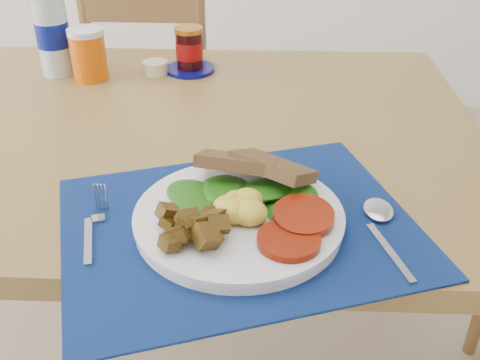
# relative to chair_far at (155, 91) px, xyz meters

# --- Properties ---
(table) EXTENTS (1.40, 0.90, 0.75)m
(table) POSITION_rel_chair_far_xyz_m (0.06, -0.68, 0.13)
(table) COLOR brown
(table) RESTS_ON ground
(chair_far) EXTENTS (0.39, 0.37, 1.04)m
(chair_far) POSITION_rel_chair_far_xyz_m (0.00, 0.00, 0.00)
(chair_far) COLOR brown
(chair_far) RESTS_ON ground
(placemat) EXTENTS (0.59, 0.52, 0.00)m
(placemat) POSITION_rel_chair_far_xyz_m (0.31, -1.01, 0.22)
(placemat) COLOR black
(placemat) RESTS_ON table
(breakfast_plate) EXTENTS (0.30, 0.30, 0.07)m
(breakfast_plate) POSITION_rel_chair_far_xyz_m (0.31, -1.01, 0.24)
(breakfast_plate) COLOR silver
(breakfast_plate) RESTS_ON placemat
(fork) EXTENTS (0.04, 0.15, 0.00)m
(fork) POSITION_rel_chair_far_xyz_m (0.11, -1.02, 0.22)
(fork) COLOR #B2B5BA
(fork) RESTS_ON placemat
(spoon) EXTENTS (0.05, 0.19, 0.01)m
(spoon) POSITION_rel_chair_far_xyz_m (0.52, -1.00, 0.22)
(spoon) COLOR #B2B5BA
(spoon) RESTS_ON placemat
(water_bottle) EXTENTS (0.08, 0.08, 0.26)m
(water_bottle) POSITION_rel_chair_far_xyz_m (-0.14, -0.42, 0.33)
(water_bottle) COLOR #ADBFCC
(water_bottle) RESTS_ON table
(juice_glass) EXTENTS (0.08, 0.08, 0.11)m
(juice_glass) POSITION_rel_chair_far_xyz_m (-0.05, -0.45, 0.27)
(juice_glass) COLOR #D35305
(juice_glass) RESTS_ON table
(ramekin) EXTENTS (0.06, 0.06, 0.03)m
(ramekin) POSITION_rel_chair_far_xyz_m (0.09, -0.41, 0.23)
(ramekin) COLOR #C7BB92
(ramekin) RESTS_ON table
(jam_on_saucer) EXTENTS (0.12, 0.12, 0.11)m
(jam_on_saucer) POSITION_rel_chair_far_xyz_m (0.17, -0.39, 0.26)
(jam_on_saucer) COLOR #05095B
(jam_on_saucer) RESTS_ON table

